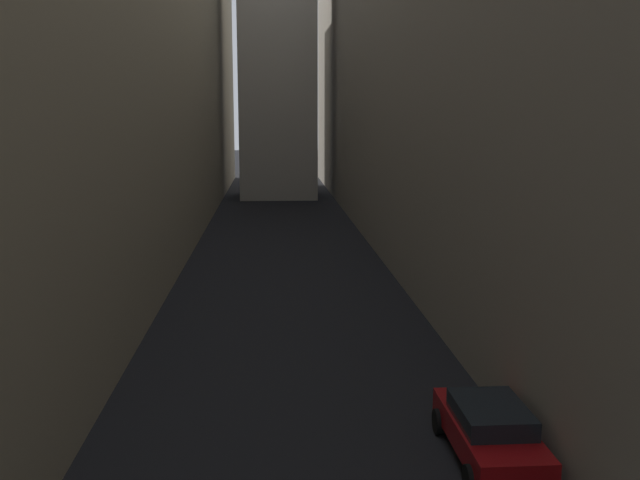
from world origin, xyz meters
TOP-DOWN VIEW (x-y plane):
  - ground_plane at (0.00, 48.00)m, footprint 264.00×264.00m
  - building_block_left at (-11.52, 50.00)m, footprint 12.05×108.00m
  - building_block_right at (11.55, 50.00)m, footprint 12.10×108.00m
  - parked_car_right_far at (4.40, 24.02)m, footprint 1.94×4.42m

SIDE VIEW (x-z plane):
  - ground_plane at x=0.00m, z-range 0.00..0.00m
  - parked_car_right_far at x=4.40m, z-range 0.05..1.47m
  - building_block_right at x=11.55m, z-range 0.00..24.40m
  - building_block_left at x=-11.52m, z-range 0.00..25.87m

